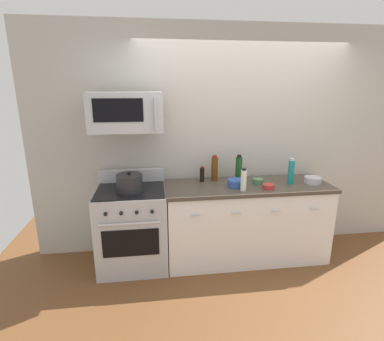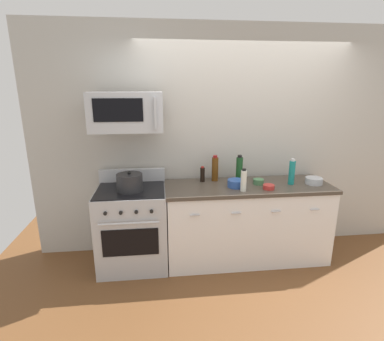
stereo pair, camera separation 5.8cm
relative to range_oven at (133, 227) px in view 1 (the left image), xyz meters
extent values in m
plane|color=brown|center=(1.32, 0.00, -0.47)|extent=(5.98, 5.98, 0.00)
cube|color=#B7B2A8|center=(1.32, 0.41, 0.88)|extent=(4.98, 0.10, 2.70)
cube|color=white|center=(1.32, 0.00, -0.03)|extent=(1.86, 0.62, 0.88)
cube|color=#473D33|center=(1.32, 0.00, 0.43)|extent=(1.89, 0.65, 0.04)
cube|color=black|center=(1.32, -0.28, -0.42)|extent=(1.86, 0.02, 0.10)
cylinder|color=silver|center=(0.67, -0.33, 0.25)|extent=(0.10, 0.02, 0.02)
cylinder|color=silver|center=(1.10, -0.33, 0.25)|extent=(0.10, 0.02, 0.02)
cylinder|color=silver|center=(1.54, -0.33, 0.25)|extent=(0.10, 0.02, 0.02)
cylinder|color=silver|center=(1.98, -0.33, 0.25)|extent=(0.10, 0.02, 0.02)
cube|color=#B7BABF|center=(0.00, 0.00, -0.01)|extent=(0.76, 0.64, 0.91)
cube|color=black|center=(0.00, -0.33, -0.02)|extent=(0.58, 0.01, 0.30)
cylinder|color=#B7BABF|center=(0.00, -0.36, 0.21)|extent=(0.61, 0.02, 0.02)
cube|color=#B7BABF|center=(0.00, 0.29, 0.52)|extent=(0.76, 0.06, 0.16)
cube|color=black|center=(0.00, 0.00, 0.45)|extent=(0.73, 0.61, 0.01)
cylinder|color=black|center=(-0.23, -0.34, 0.32)|extent=(0.04, 0.02, 0.04)
cylinder|color=black|center=(-0.08, -0.34, 0.32)|extent=(0.04, 0.02, 0.04)
cylinder|color=black|center=(0.08, -0.34, 0.32)|extent=(0.04, 0.02, 0.04)
cylinder|color=black|center=(0.23, -0.34, 0.32)|extent=(0.04, 0.02, 0.04)
cube|color=#B7BABF|center=(0.00, 0.05, 1.28)|extent=(0.74, 0.40, 0.40)
cube|color=black|center=(-0.06, -0.16, 1.31)|extent=(0.48, 0.01, 0.22)
cube|color=#B7BABF|center=(0.30, -0.17, 1.28)|extent=(0.02, 0.04, 0.30)
cylinder|color=#59330F|center=(0.97, 0.21, 0.59)|extent=(0.08, 0.08, 0.28)
cylinder|color=maroon|center=(0.97, 0.21, 0.74)|extent=(0.05, 0.05, 0.03)
cylinder|color=black|center=(0.82, 0.19, 0.53)|extent=(0.05, 0.05, 0.17)
cylinder|color=maroon|center=(0.82, 0.19, 0.63)|extent=(0.04, 0.04, 0.02)
cylinder|color=silver|center=(1.21, -0.19, 0.56)|extent=(0.06, 0.06, 0.23)
cylinder|color=black|center=(1.21, -0.19, 0.69)|extent=(0.04, 0.04, 0.02)
cylinder|color=#197F7A|center=(1.82, -0.03, 0.59)|extent=(0.07, 0.07, 0.27)
cylinder|color=beige|center=(1.82, -0.03, 0.74)|extent=(0.05, 0.05, 0.03)
cylinder|color=#19471E|center=(1.26, 0.16, 0.59)|extent=(0.08, 0.08, 0.28)
cylinder|color=black|center=(1.26, 0.16, 0.75)|extent=(0.05, 0.05, 0.03)
cylinder|color=#B72D28|center=(1.50, -0.16, 0.47)|extent=(0.12, 0.12, 0.05)
torus|color=#B72D28|center=(1.50, -0.16, 0.50)|extent=(0.12, 0.12, 0.01)
cylinder|color=#B72D28|center=(1.50, -0.16, 0.45)|extent=(0.07, 0.07, 0.01)
cylinder|color=#2D519E|center=(1.17, -0.05, 0.49)|extent=(0.19, 0.19, 0.08)
torus|color=#2D519E|center=(1.17, -0.05, 0.53)|extent=(0.19, 0.19, 0.01)
cylinder|color=#2D519E|center=(1.17, -0.05, 0.46)|extent=(0.11, 0.11, 0.01)
cylinder|color=#B2B5BA|center=(2.08, -0.05, 0.49)|extent=(0.19, 0.19, 0.07)
torus|color=#B2B5BA|center=(2.08, -0.05, 0.52)|extent=(0.19, 0.19, 0.01)
cylinder|color=#B2B5BA|center=(2.08, -0.05, 0.46)|extent=(0.10, 0.10, 0.01)
cylinder|color=#477A4C|center=(1.45, 0.01, 0.48)|extent=(0.12, 0.12, 0.06)
torus|color=#477A4C|center=(1.45, 0.01, 0.51)|extent=(0.12, 0.12, 0.01)
cylinder|color=#477A4C|center=(1.45, 0.01, 0.46)|extent=(0.07, 0.07, 0.01)
cylinder|color=#262628|center=(0.00, -0.05, 0.55)|extent=(0.28, 0.28, 0.19)
sphere|color=black|center=(0.00, -0.05, 0.65)|extent=(0.04, 0.04, 0.04)
camera|label=1|loc=(0.26, -3.15, 1.53)|focal=28.07mm
camera|label=2|loc=(0.32, -3.16, 1.53)|focal=28.07mm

